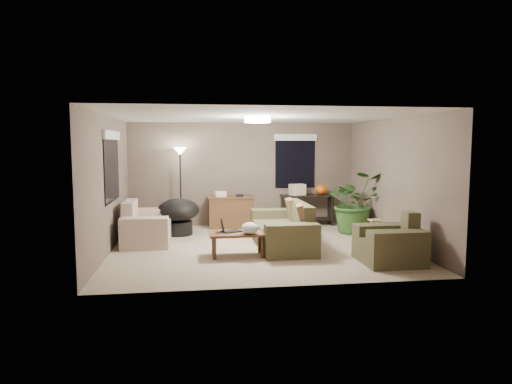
{
  "coord_description": "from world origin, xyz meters",
  "views": [
    {
      "loc": [
        -1.23,
        -8.59,
        1.98
      ],
      "look_at": [
        0.0,
        0.2,
        1.05
      ],
      "focal_mm": 32.0,
      "sensor_mm": 36.0,
      "label": 1
    }
  ],
  "objects": [
    {
      "name": "throw_pillows",
      "position": [
        0.78,
        0.0,
        0.65
      ],
      "size": [
        0.32,
        1.37,
        0.47
      ],
      "color": "#8C7251",
      "rests_on": "main_sofa"
    },
    {
      "name": "window_back",
      "position": [
        1.3,
        2.48,
        1.79
      ],
      "size": [
        1.06,
        0.05,
        1.33
      ],
      "color": "black",
      "rests_on": "room_shell"
    },
    {
      "name": "window_left",
      "position": [
        -2.73,
        0.3,
        1.78
      ],
      "size": [
        0.05,
        1.56,
        1.33
      ],
      "color": "black",
      "rests_on": "room_shell"
    },
    {
      "name": "houseplant",
      "position": [
        2.36,
        1.12,
        0.54
      ],
      "size": [
        1.25,
        1.39,
        1.08
      ],
      "primitive_type": "imported",
      "color": "#2D5923",
      "rests_on": "ground"
    },
    {
      "name": "loveseat",
      "position": [
        -2.18,
        0.76,
        0.3
      ],
      "size": [
        0.9,
        1.6,
        0.85
      ],
      "color": "beige",
      "rests_on": "ground"
    },
    {
      "name": "papasan_chair",
      "position": [
        -1.54,
        1.43,
        0.47
      ],
      "size": [
        1.11,
        1.11,
        0.8
      ],
      "color": "black",
      "rests_on": "ground"
    },
    {
      "name": "floor_lamp",
      "position": [
        -1.51,
        2.16,
        1.6
      ],
      "size": [
        0.32,
        0.32,
        1.91
      ],
      "color": "black",
      "rests_on": "ground"
    },
    {
      "name": "room_shell",
      "position": [
        0.0,
        0.0,
        1.25
      ],
      "size": [
        5.5,
        5.5,
        5.5
      ],
      "color": "tan",
      "rests_on": "ground"
    },
    {
      "name": "coffee_table",
      "position": [
        -0.45,
        -0.66,
        0.36
      ],
      "size": [
        1.0,
        0.55,
        0.42
      ],
      "color": "brown",
      "rests_on": "ground"
    },
    {
      "name": "desk_papers",
      "position": [
        -0.49,
        2.13,
        0.8
      ],
      "size": [
        0.69,
        0.29,
        0.12
      ],
      "color": "silver",
      "rests_on": "desk"
    },
    {
      "name": "desk",
      "position": [
        -0.33,
        2.14,
        0.38
      ],
      "size": [
        1.1,
        0.5,
        0.75
      ],
      "color": "brown",
      "rests_on": "ground"
    },
    {
      "name": "main_sofa",
      "position": [
        0.52,
        0.0,
        0.29
      ],
      "size": [
        0.95,
        2.2,
        0.85
      ],
      "color": "#4C492E",
      "rests_on": "ground"
    },
    {
      "name": "cardboard_box",
      "position": [
        1.3,
        2.21,
        0.88
      ],
      "size": [
        0.4,
        0.33,
        0.26
      ],
      "primitive_type": "cube",
      "rotation": [
        0.0,
        0.0,
        0.19
      ],
      "color": "beige",
      "rests_on": "console_table"
    },
    {
      "name": "pumpkin",
      "position": [
        1.9,
        2.21,
        0.87
      ],
      "size": [
        0.36,
        0.36,
        0.25
      ],
      "primitive_type": "ellipsoid",
      "rotation": [
        0.0,
        0.0,
        0.24
      ],
      "color": "orange",
      "rests_on": "console_table"
    },
    {
      "name": "laptop",
      "position": [
        -0.62,
        -0.56,
        0.48
      ],
      "size": [
        0.4,
        0.33,
        0.24
      ],
      "color": "black",
      "rests_on": "coffee_table"
    },
    {
      "name": "console_table",
      "position": [
        1.55,
        2.21,
        0.44
      ],
      "size": [
        1.3,
        0.4,
        0.75
      ],
      "color": "black",
      "rests_on": "ground"
    },
    {
      "name": "plastic_bag",
      "position": [
        -0.25,
        -0.81,
        0.52
      ],
      "size": [
        0.38,
        0.37,
        0.21
      ],
      "primitive_type": "ellipsoid",
      "rotation": [
        0.0,
        0.0,
        0.42
      ],
      "color": "white",
      "rests_on": "coffee_table"
    },
    {
      "name": "cat_scratching_post",
      "position": [
        2.34,
        -0.1,
        0.21
      ],
      "size": [
        0.32,
        0.32,
        0.5
      ],
      "color": "tan",
      "rests_on": "ground"
    },
    {
      "name": "ceiling_fixture",
      "position": [
        0.0,
        0.0,
        2.44
      ],
      "size": [
        0.5,
        0.5,
        0.1
      ],
      "primitive_type": "cylinder",
      "color": "white",
      "rests_on": "room_shell"
    },
    {
      "name": "armchair",
      "position": [
        2.04,
        -1.47,
        0.3
      ],
      "size": [
        0.95,
        1.0,
        0.85
      ],
      "color": "#4A462C",
      "rests_on": "ground"
    }
  ]
}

